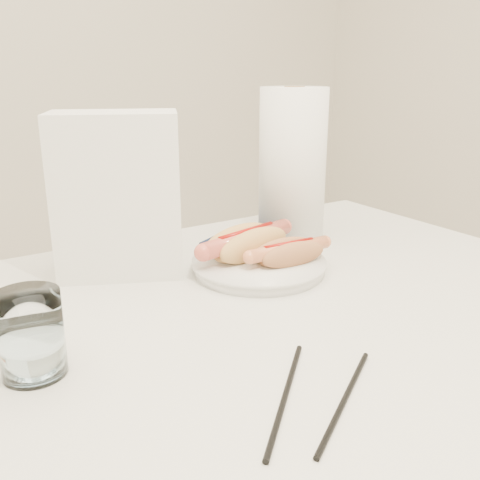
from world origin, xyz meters
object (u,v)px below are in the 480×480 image
table (228,352)px  plate (259,267)px  water_glass (31,334)px  paper_towel_roll (292,165)px  hotdog_left (246,243)px  napkin_box (118,195)px  hotdog_right (289,253)px

table → plate: plate is taller
water_glass → paper_towel_roll: 0.61m
hotdog_left → napkin_box: (-0.18, 0.10, 0.09)m
plate → napkin_box: size_ratio=0.82×
paper_towel_roll → plate: bearing=-142.3°
napkin_box → paper_towel_roll: bearing=25.6°
napkin_box → table: bearing=-50.0°
table → water_glass: 0.28m
hotdog_right → water_glass: water_glass is taller
hotdog_right → napkin_box: 0.29m
table → water_glass: bearing=-176.7°
plate → napkin_box: (-0.19, 0.12, 0.12)m
plate → paper_towel_roll: paper_towel_roll is taller
water_glass → table: bearing=3.3°
table → napkin_box: (-0.06, 0.23, 0.19)m
hotdog_left → paper_towel_roll: size_ratio=0.68×
hotdog_right → napkin_box: napkin_box is taller
hotdog_left → hotdog_right: (0.04, -0.06, -0.01)m
water_glass → paper_towel_roll: bearing=24.3°
napkin_box → paper_towel_roll: (0.35, 0.00, 0.01)m
hotdog_right → plate: bearing=138.8°
hotdog_left → napkin_box: bearing=139.5°
plate → hotdog_left: (-0.00, 0.03, 0.03)m
hotdog_left → napkin_box: napkin_box is taller
hotdog_right → table: bearing=-153.7°
plate → hotdog_left: size_ratio=1.09×
hotdog_left → napkin_box: size_ratio=0.76×
hotdog_right → water_glass: size_ratio=1.54×
hotdog_left → table: bearing=-144.8°
table → hotdog_right: (0.16, 0.07, 0.10)m
hotdog_left → paper_towel_roll: bearing=16.9°
table → hotdog_left: hotdog_left is taller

